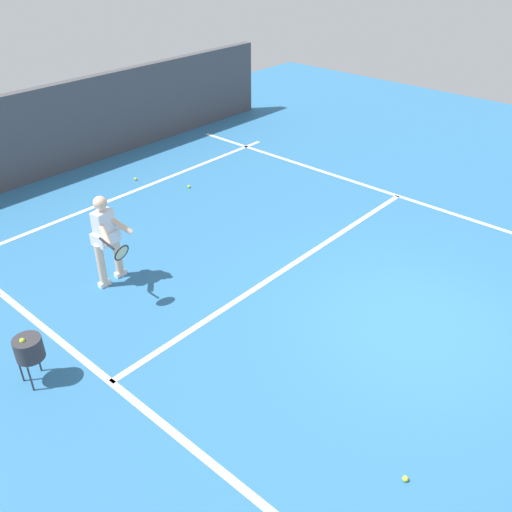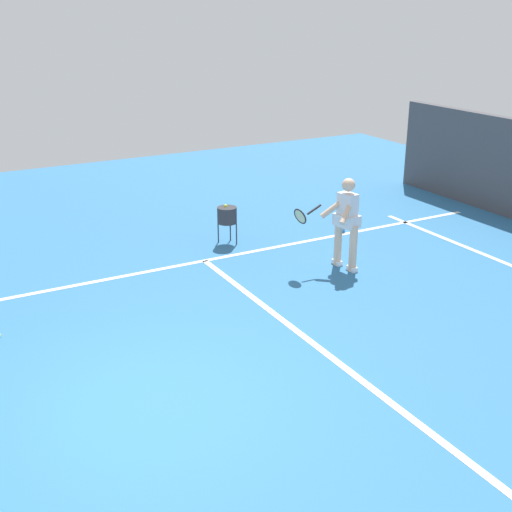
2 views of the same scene
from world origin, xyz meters
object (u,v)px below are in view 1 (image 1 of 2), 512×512
(tennis_ball_mid, at_px, (135,179))
(ball_hopper, at_px, (29,349))
(tennis_ball_far, at_px, (189,186))
(tennis_player, at_px, (107,237))
(tennis_ball_near, at_px, (405,479))

(tennis_ball_mid, height_order, ball_hopper, ball_hopper)
(tennis_ball_far, xyz_separation_m, ball_hopper, (5.38, 2.96, 0.51))
(tennis_ball_mid, bearing_deg, tennis_player, 47.33)
(tennis_ball_mid, xyz_separation_m, tennis_ball_far, (-0.54, 1.23, 0.00))
(tennis_ball_near, distance_m, tennis_ball_far, 8.11)
(tennis_ball_mid, distance_m, ball_hopper, 6.42)
(tennis_player, relative_size, tennis_ball_far, 23.48)
(tennis_player, bearing_deg, ball_hopper, 29.59)
(tennis_ball_near, bearing_deg, tennis_player, -91.91)
(tennis_ball_mid, relative_size, tennis_ball_far, 1.00)
(tennis_ball_mid, relative_size, ball_hopper, 0.09)
(tennis_player, relative_size, ball_hopper, 2.09)
(tennis_ball_far, bearing_deg, tennis_ball_near, 64.30)
(tennis_player, xyz_separation_m, tennis_ball_far, (-3.33, -1.81, -0.81))
(tennis_ball_near, distance_m, tennis_ball_mid, 9.04)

